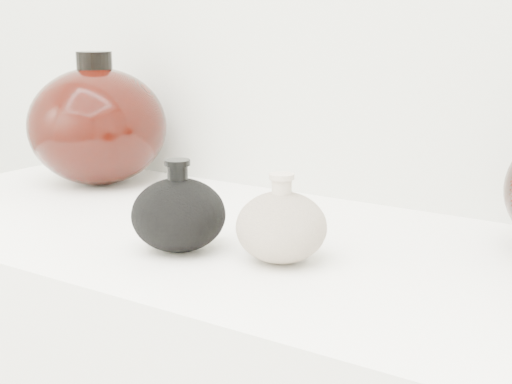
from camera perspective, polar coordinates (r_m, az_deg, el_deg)
The scene contains 3 objects.
black_gourd_vase at distance 0.88m, azimuth -6.21°, elevation -1.76°, with size 0.15×0.15×0.11m.
cream_gourd_vase at distance 0.84m, azimuth 2.04°, elevation -2.76°, with size 0.14×0.14×0.11m.
left_round_pot at distance 1.26m, azimuth -12.56°, elevation 5.21°, with size 0.27×0.27×0.23m.
Camera 1 is at (0.51, 0.20, 1.18)m, focal length 50.00 mm.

